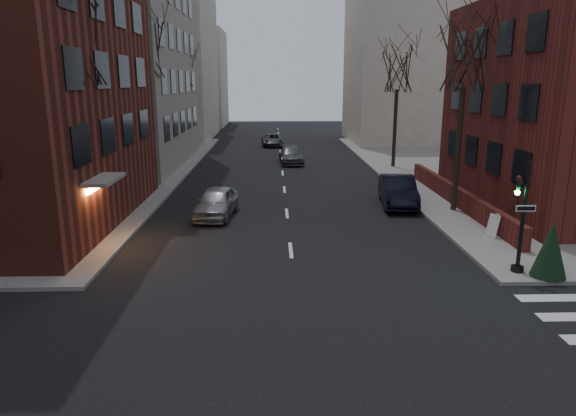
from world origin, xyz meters
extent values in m
cube|color=#5C1E1A|center=(9.30, 19.00, 0.65)|extent=(0.35, 16.00, 1.00)
cube|color=beige|center=(-15.00, 55.00, 9.00)|extent=(14.00, 16.00, 18.00)
cube|color=beige|center=(15.00, 50.00, 8.00)|extent=(14.00, 14.00, 16.00)
cube|color=beige|center=(-13.00, 72.00, 7.00)|extent=(10.00, 12.00, 14.00)
cylinder|color=black|center=(8.00, 9.00, 2.15)|extent=(0.14, 0.14, 4.00)
cylinder|color=black|center=(8.00, 9.00, 0.25)|extent=(0.44, 0.44, 0.20)
imported|color=black|center=(7.75, 9.00, 3.00)|extent=(0.16, 0.20, 1.00)
sphere|color=#19FF4C|center=(7.68, 8.95, 3.05)|extent=(0.18, 0.18, 0.18)
cube|color=white|center=(8.00, 8.88, 2.50)|extent=(0.70, 0.03, 0.22)
cylinder|color=#2D231C|center=(-8.80, 14.00, 3.47)|extent=(0.28, 0.28, 6.65)
cylinder|color=#2D231C|center=(-8.80, 26.00, 3.65)|extent=(0.28, 0.28, 7.00)
cylinder|color=#2D231C|center=(-8.80, 40.00, 3.30)|extent=(0.28, 0.28, 6.30)
cylinder|color=#2D231C|center=(8.80, 18.00, 3.30)|extent=(0.28, 0.28, 6.30)
cylinder|color=#2D231C|center=(8.80, 32.00, 3.12)|extent=(0.28, 0.28, 5.95)
cylinder|color=black|center=(-8.20, 22.00, 3.15)|extent=(0.12, 0.12, 6.00)
sphere|color=#FFA54C|center=(-8.20, 22.00, 6.25)|extent=(0.36, 0.36, 0.36)
cylinder|color=black|center=(-8.20, 42.00, 3.15)|extent=(0.12, 0.12, 6.00)
sphere|color=#FFA54C|center=(-8.20, 42.00, 6.25)|extent=(0.36, 0.36, 0.36)
imported|color=black|center=(6.20, 19.56, 0.82)|extent=(2.27, 5.16, 1.65)
imported|color=gray|center=(-3.61, 17.47, 0.75)|extent=(2.25, 4.56, 1.49)
imported|color=#424247|center=(0.80, 34.62, 0.68)|extent=(2.12, 4.75, 1.35)
imported|color=#38383C|center=(-0.80, 46.32, 0.64)|extent=(2.37, 4.71, 1.28)
cube|color=white|center=(9.04, 13.16, 0.65)|extent=(0.63, 0.73, 1.00)
cone|color=black|center=(8.84, 8.50, 1.14)|extent=(1.47, 1.47, 1.98)
camera|label=1|loc=(-0.69, -8.00, 6.80)|focal=32.00mm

